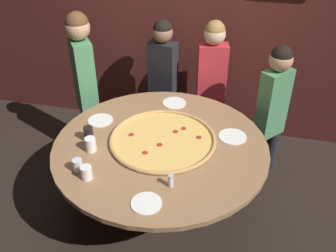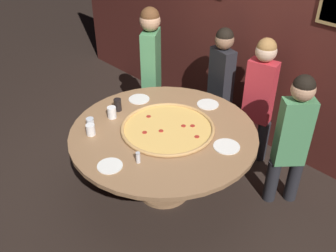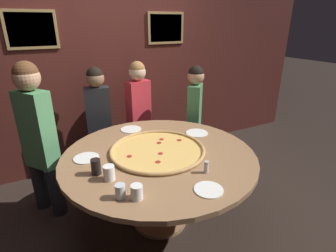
{
  "view_description": "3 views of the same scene",
  "coord_description": "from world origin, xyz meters",
  "views": [
    {
      "loc": [
        0.6,
        -2.3,
        2.52
      ],
      "look_at": [
        0.05,
        0.04,
        0.9
      ],
      "focal_mm": 40.0,
      "sensor_mm": 36.0,
      "label": 1
    },
    {
      "loc": [
        2.04,
        -1.9,
        2.67
      ],
      "look_at": [
        0.09,
        -0.03,
        0.85
      ],
      "focal_mm": 40.0,
      "sensor_mm": 36.0,
      "label": 2
    },
    {
      "loc": [
        -0.89,
        -1.87,
        1.83
      ],
      "look_at": [
        0.12,
        0.05,
        0.96
      ],
      "focal_mm": 28.0,
      "sensor_mm": 36.0,
      "label": 3
    }
  ],
  "objects": [
    {
      "name": "diner_far_left",
      "position": [
        -0.25,
        1.12,
        0.77
      ],
      "size": [
        0.36,
        0.21,
        1.36
      ],
      "rotation": [
        0.0,
        0.0,
        2.92
      ],
      "color": "#232328",
      "rests_on": "ground_plane"
    },
    {
      "name": "diner_side_left",
      "position": [
        -0.93,
        0.68,
        0.87
      ],
      "size": [
        0.34,
        0.39,
        1.53
      ],
      "rotation": [
        0.0,
        0.0,
        2.2
      ],
      "color": "#232328",
      "rests_on": "ground_plane"
    },
    {
      "name": "dining_table",
      "position": [
        0.0,
        0.0,
        0.62
      ],
      "size": [
        1.71,
        1.71,
        0.74
      ],
      "color": "#936B47",
      "rests_on": "ground_plane"
    },
    {
      "name": "drink_cup_beside_pizza",
      "position": [
        -0.5,
        -0.2,
        0.8
      ],
      "size": [
        0.08,
        0.08,
        0.11
      ],
      "primitive_type": "cylinder",
      "color": "white",
      "rests_on": "dining_table"
    },
    {
      "name": "white_plate_left_side",
      "position": [
        -0.03,
        0.64,
        0.74
      ],
      "size": [
        0.22,
        0.22,
        0.01
      ],
      "primitive_type": "cylinder",
      "color": "white",
      "rests_on": "dining_table"
    },
    {
      "name": "condiment_shaker",
      "position": [
        0.19,
        -0.45,
        0.79
      ],
      "size": [
        0.04,
        0.04,
        0.1
      ],
      "color": "silver",
      "rests_on": "dining_table"
    },
    {
      "name": "white_plate_far_back",
      "position": [
        0.07,
        -0.65,
        0.74
      ],
      "size": [
        0.21,
        0.21,
        0.01
      ],
      "primitive_type": "cylinder",
      "color": "white",
      "rests_on": "dining_table"
    },
    {
      "name": "drink_cup_centre_back",
      "position": [
        -0.41,
        -0.51,
        0.79
      ],
      "size": [
        0.08,
        0.08,
        0.1
      ],
      "primitive_type": "cylinder",
      "color": "white",
      "rests_on": "dining_table"
    },
    {
      "name": "back_wall",
      "position": [
        0.0,
        1.45,
        1.3
      ],
      "size": [
        6.4,
        0.08,
        2.6
      ],
      "color": "#4C1E19",
      "rests_on": "ground_plane"
    },
    {
      "name": "diner_side_right",
      "position": [
        0.26,
        1.12,
        0.79
      ],
      "size": [
        0.37,
        0.21,
        1.39
      ],
      "rotation": [
        0.0,
        0.0,
        -2.92
      ],
      "color": "#232328",
      "rests_on": "ground_plane"
    },
    {
      "name": "diner_far_right",
      "position": [
        0.86,
        0.76,
        0.76
      ],
      "size": [
        0.31,
        0.33,
        1.35
      ],
      "rotation": [
        0.0,
        0.0,
        -2.29
      ],
      "color": "#232328",
      "rests_on": "ground_plane"
    },
    {
      "name": "ground_plane",
      "position": [
        0.0,
        0.0,
        0.0
      ],
      "size": [
        24.0,
        24.0,
        0.0
      ],
      "primitive_type": "plane",
      "color": "black"
    },
    {
      "name": "drink_cup_far_left",
      "position": [
        -0.57,
        -0.08,
        0.8
      ],
      "size": [
        0.07,
        0.07,
        0.12
      ],
      "primitive_type": "cylinder",
      "color": "black",
      "rests_on": "dining_table"
    },
    {
      "name": "drink_cup_by_shaker",
      "position": [
        -0.5,
        -0.45,
        0.79
      ],
      "size": [
        0.07,
        0.07,
        0.1
      ],
      "primitive_type": "cylinder",
      "color": "silver",
      "rests_on": "dining_table"
    },
    {
      "name": "giant_pizza",
      "position": [
        0.01,
        0.05,
        0.75
      ],
      "size": [
        0.86,
        0.86,
        0.03
      ],
      "color": "#EAB75B",
      "rests_on": "dining_table"
    },
    {
      "name": "white_plate_near_front",
      "position": [
        -0.59,
        0.21,
        0.74
      ],
      "size": [
        0.22,
        0.22,
        0.01
      ],
      "primitive_type": "cylinder",
      "color": "white",
      "rests_on": "dining_table"
    },
    {
      "name": "white_plate_right_side",
      "position": [
        0.55,
        0.22,
        0.74
      ],
      "size": [
        0.23,
        0.23,
        0.01
      ],
      "primitive_type": "cylinder",
      "color": "white",
      "rests_on": "dining_table"
    }
  ]
}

